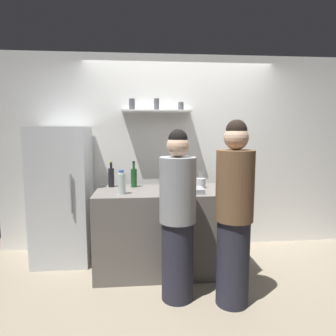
{
  "coord_description": "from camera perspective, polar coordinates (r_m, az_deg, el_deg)",
  "views": [
    {
      "loc": [
        -0.51,
        -2.84,
        1.61
      ],
      "look_at": [
        -0.22,
        0.48,
        1.19
      ],
      "focal_mm": 32.06,
      "sensor_mm": 36.0,
      "label": 1
    }
  ],
  "objects": [
    {
      "name": "ground_plane",
      "position": [
        3.31,
        4.81,
        -21.94
      ],
      "size": [
        5.28,
        5.28,
        0.0
      ],
      "primitive_type": "plane",
      "color": "gray"
    },
    {
      "name": "back_wall_assembly",
      "position": [
        4.14,
        2.01,
        2.96
      ],
      "size": [
        4.8,
        0.32,
        2.6
      ],
      "color": "white",
      "rests_on": "ground"
    },
    {
      "name": "refrigerator",
      "position": [
        3.9,
        -19.39,
        -4.83
      ],
      "size": [
        0.66,
        0.67,
        1.65
      ],
      "color": "silver",
      "rests_on": "ground"
    },
    {
      "name": "counter",
      "position": [
        3.52,
        -0.0,
        -11.68
      ],
      "size": [
        1.62,
        0.75,
        0.94
      ],
      "primitive_type": "cube",
      "color": "#66605B",
      "rests_on": "ground"
    },
    {
      "name": "baking_pan",
      "position": [
        3.26,
        3.74,
        -4.24
      ],
      "size": [
        0.34,
        0.24,
        0.05
      ],
      "primitive_type": "cube",
      "color": "gray",
      "rests_on": "counter"
    },
    {
      "name": "utensil_holder",
      "position": [
        3.54,
        6.23,
        -2.84
      ],
      "size": [
        0.11,
        0.11,
        0.22
      ],
      "color": "#B2B2B7",
      "rests_on": "counter"
    },
    {
      "name": "wine_bottle_dark_glass",
      "position": [
        3.62,
        -10.75,
        -1.66
      ],
      "size": [
        0.07,
        0.07,
        0.31
      ],
      "color": "black",
      "rests_on": "counter"
    },
    {
      "name": "wine_bottle_amber_glass",
      "position": [
        3.66,
        -1.06,
        -1.42
      ],
      "size": [
        0.07,
        0.07,
        0.33
      ],
      "color": "#472814",
      "rests_on": "counter"
    },
    {
      "name": "wine_bottle_green_glass",
      "position": [
        3.58,
        -6.51,
        -1.73
      ],
      "size": [
        0.07,
        0.07,
        0.31
      ],
      "color": "#19471E",
      "rests_on": "counter"
    },
    {
      "name": "water_bottle_plastic",
      "position": [
        3.19,
        -8.8,
        -2.89
      ],
      "size": [
        0.08,
        0.08,
        0.26
      ],
      "color": "silver",
      "rests_on": "counter"
    },
    {
      "name": "person_grey_hoodie",
      "position": [
        2.83,
        1.84,
        -9.47
      ],
      "size": [
        0.34,
        0.34,
        1.62
      ],
      "rotation": [
        0.0,
        0.0,
        5.77
      ],
      "color": "#262633",
      "rests_on": "ground"
    },
    {
      "name": "person_brown_jacket",
      "position": [
        2.8,
        12.45,
        -8.8
      ],
      "size": [
        0.34,
        0.34,
        1.7
      ],
      "rotation": [
        0.0,
        0.0,
        4.81
      ],
      "color": "#262633",
      "rests_on": "ground"
    }
  ]
}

